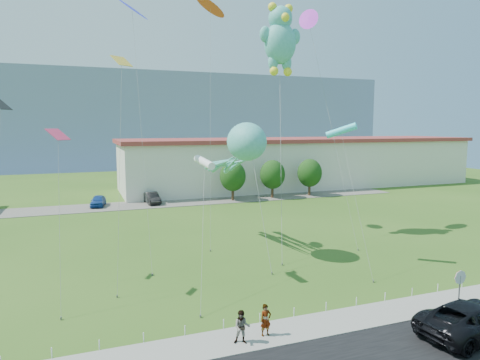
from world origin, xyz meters
The scene contains 25 objects.
ground centered at (0.00, 0.00, 0.00)m, with size 160.00×160.00×0.00m, color #315618.
sidewalk centered at (0.00, -2.75, 0.05)m, with size 80.00×2.50×0.10m, color gray.
parking_strip centered at (0.00, 35.00, 0.03)m, with size 70.00×6.00×0.06m, color #59544C.
hill_ridge centered at (0.00, 120.00, 12.50)m, with size 160.00×50.00×25.00m, color gray.
warehouse centered at (26.00, 44.00, 4.12)m, with size 61.00×15.00×8.20m.
stop_sign centered at (9.50, -4.21, 1.87)m, with size 0.80×0.07×2.50m.
rope_fence centered at (0.00, -1.30, 0.25)m, with size 26.05×0.05×0.50m.
tree_near centered at (10.00, 34.00, 3.39)m, with size 3.60×3.60×5.47m.
tree_mid centered at (16.00, 34.00, 3.39)m, with size 3.60×3.60×5.47m.
tree_far centered at (22.00, 34.00, 3.39)m, with size 3.60×3.60×5.47m.
suv centered at (8.11, -6.28, 0.88)m, with size 2.73×5.92×1.65m, color black.
pedestrian_left centered at (-1.36, -2.86, 0.88)m, with size 0.57×0.37×1.57m, color gray.
pedestrian_right centered at (-2.71, -3.17, 0.89)m, with size 0.77×0.60×1.59m, color gray.
parked_car_blue centered at (-7.60, 35.85, 0.75)m, with size 1.63×4.05×1.38m, color navy.
parked_car_black centered at (-0.84, 35.48, 0.78)m, with size 1.53×4.39×1.45m, color black.
octopus_kite centered at (2.39, 10.62, 8.29)m, with size 2.91×11.30×10.50m.
teddy_bear_kite centered at (7.88, 15.09, 18.10)m, with size 5.75×9.80×21.09m.
small_kite_yellow centered at (-6.85, 7.53, 12.54)m, with size 1.72×3.95×14.76m.
small_kite_cyan centered at (8.27, 5.56, 9.81)m, with size 0.50×5.42×10.33m.
small_kite_orange centered at (2.48, 18.92, 20.71)m, with size 3.29×7.95×22.00m.
small_kite_purple centered at (11.24, 15.75, 19.68)m, with size 1.80×8.87×20.92m.
small_kite_pink centered at (-10.63, 5.82, 8.73)m, with size 1.29×4.23×10.16m.
small_kite_white centered at (-1.95, 5.75, 7.82)m, with size 2.15×6.66×8.32m.
small_kite_blue centered at (-5.14, 14.65, 18.89)m, with size 1.80×7.82×20.08m.
small_kite_black centered at (-14.11, 9.92, 10.31)m, with size 1.29×3.71×12.02m.
Camera 1 is at (-9.41, -20.86, 10.20)m, focal length 32.00 mm.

